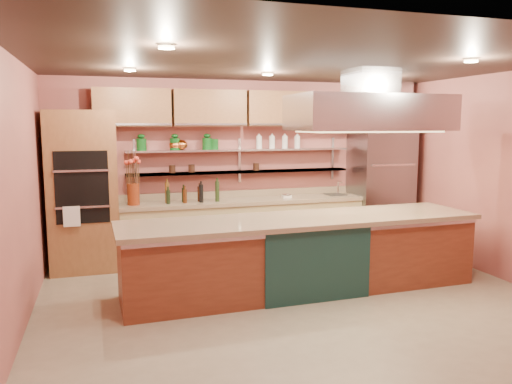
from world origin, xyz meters
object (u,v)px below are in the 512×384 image
object	(u,v)px
island	(302,254)
green_canister	(214,144)
kitchen_scale	(287,195)
refrigerator	(380,187)
copper_kettle	(181,145)
flower_vase	(133,194)

from	to	relation	value
island	green_canister	distance (m)	2.45
kitchen_scale	island	bearing A→B (deg)	-108.60
refrigerator	kitchen_scale	xyz separation A→B (m)	(-1.70, 0.01, -0.08)
island	copper_kettle	size ratio (longest dim) A/B	23.03
refrigerator	kitchen_scale	world-z (taller)	refrigerator
flower_vase	green_canister	xyz separation A→B (m)	(1.26, 0.22, 0.71)
flower_vase	copper_kettle	bearing A→B (deg)	16.37
flower_vase	kitchen_scale	world-z (taller)	flower_vase
flower_vase	copper_kettle	distance (m)	1.05
copper_kettle	kitchen_scale	bearing A→B (deg)	-7.58
refrigerator	copper_kettle	xyz separation A→B (m)	(-3.35, 0.23, 0.74)
flower_vase	refrigerator	bearing A→B (deg)	-0.14
kitchen_scale	green_canister	size ratio (longest dim) A/B	0.88
island	flower_vase	bearing A→B (deg)	137.73
refrigerator	copper_kettle	size ratio (longest dim) A/B	10.74
island	green_canister	xyz separation A→B (m)	(-0.70, 1.94, 1.33)
refrigerator	copper_kettle	world-z (taller)	refrigerator
refrigerator	kitchen_scale	size ratio (longest dim) A/B	14.65
refrigerator	green_canister	size ratio (longest dim) A/B	12.90
flower_vase	green_canister	size ratio (longest dim) A/B	1.93
copper_kettle	green_canister	distance (m)	0.52
kitchen_scale	green_canister	distance (m)	1.42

